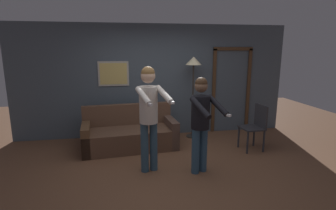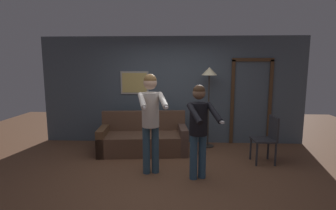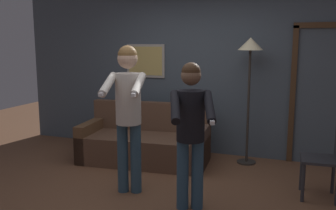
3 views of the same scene
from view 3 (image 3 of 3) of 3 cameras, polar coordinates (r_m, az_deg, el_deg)
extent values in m
plane|color=brown|center=(4.52, -2.68, -13.99)|extent=(12.00, 12.00, 0.00)
cube|color=#495662|center=(6.10, 4.76, 4.82)|extent=(6.40, 0.06, 2.60)
cube|color=#B7B2A8|center=(6.35, -3.43, 6.73)|extent=(0.68, 0.02, 0.56)
cube|color=#D8BD66|center=(6.34, -3.47, 6.73)|extent=(0.60, 0.01, 0.48)
cube|color=#4C331E|center=(5.86, 18.45, 1.41)|extent=(0.08, 0.04, 2.04)
cube|color=#4C331E|center=(5.81, 23.51, 11.14)|extent=(0.98, 0.04, 0.08)
cube|color=brown|center=(5.70, -3.65, -6.65)|extent=(1.97, 1.03, 0.42)
cube|color=brown|center=(5.93, -2.61, -1.69)|extent=(1.90, 0.32, 0.45)
cube|color=brown|center=(6.01, -11.59, -5.20)|extent=(0.24, 0.86, 0.58)
cube|color=brown|center=(5.48, 5.06, -6.49)|extent=(0.24, 0.86, 0.58)
cylinder|color=#332D28|center=(5.84, 11.84, -8.50)|extent=(0.28, 0.28, 0.02)
cylinder|color=#332D28|center=(5.64, 12.13, -0.31)|extent=(0.04, 0.04, 1.66)
cone|color=#F9EAB7|center=(5.55, 12.47, 9.11)|extent=(0.36, 0.36, 0.18)
cylinder|color=#315067|center=(4.59, -6.91, -8.01)|extent=(0.13, 0.13, 0.85)
cylinder|color=#315067|center=(4.56, -4.92, -8.09)|extent=(0.13, 0.13, 0.85)
cylinder|color=silver|center=(4.41, -6.08, 0.96)|extent=(0.30, 0.30, 0.60)
sphere|color=#D8AD8E|center=(4.36, -6.19, 7.04)|extent=(0.23, 0.23, 0.23)
sphere|color=brown|center=(4.36, -6.20, 7.58)|extent=(0.22, 0.22, 0.22)
cylinder|color=silver|center=(4.17, -9.12, 3.15)|extent=(0.22, 0.54, 0.23)
cube|color=white|center=(3.94, -10.03, 1.67)|extent=(0.08, 0.16, 0.04)
cylinder|color=silver|center=(4.10, -4.52, 3.12)|extent=(0.22, 0.54, 0.23)
cube|color=white|center=(3.86, -5.16, 1.62)|extent=(0.08, 0.16, 0.04)
cylinder|color=#30526E|center=(4.13, 2.24, -10.58)|extent=(0.13, 0.13, 0.77)
cylinder|color=#30526E|center=(4.14, 4.49, -10.55)|extent=(0.13, 0.13, 0.77)
cylinder|color=black|center=(3.96, 3.46, -1.65)|extent=(0.30, 0.30, 0.54)
sphere|color=brown|center=(3.89, 3.53, 4.51)|extent=(0.21, 0.21, 0.21)
sphere|color=#382314|center=(3.89, 3.53, 5.05)|extent=(0.20, 0.20, 0.20)
cylinder|color=black|center=(3.71, 1.09, -0.26)|extent=(0.25, 0.47, 0.29)
cylinder|color=black|center=(3.74, 6.31, -0.25)|extent=(0.25, 0.47, 0.29)
cube|color=white|center=(3.55, 6.69, -2.53)|extent=(0.09, 0.15, 0.04)
cylinder|color=#2D2D33|center=(4.94, 19.65, -9.66)|extent=(0.04, 0.04, 0.45)
cylinder|color=#2D2D33|center=(4.60, 19.88, -11.11)|extent=(0.04, 0.04, 0.45)
cylinder|color=#2D2D33|center=(4.98, 23.85, -9.78)|extent=(0.04, 0.04, 0.45)
cube|color=#2D2D33|center=(4.71, 22.13, -7.68)|extent=(0.45, 0.45, 0.03)
camera|label=1|loc=(2.33, -76.78, 7.69)|focal=28.00mm
camera|label=2|loc=(1.52, -91.54, 3.72)|focal=28.00mm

